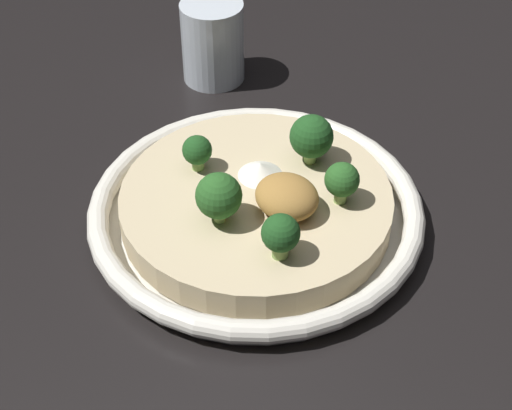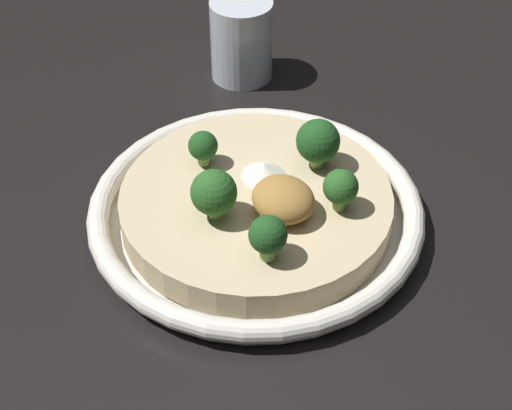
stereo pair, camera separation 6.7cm
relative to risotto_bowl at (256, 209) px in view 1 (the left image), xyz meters
name	(u,v)px [view 1 (the left image)]	position (x,y,z in m)	size (l,w,h in m)	color
ground_plane	(256,222)	(0.00, 0.00, -0.02)	(6.00, 6.00, 0.00)	black
risotto_bowl	(256,209)	(0.00, 0.00, 0.00)	(0.30, 0.30, 0.04)	silver
cheese_sprinkle	(260,169)	(-0.01, 0.02, 0.02)	(0.04, 0.04, 0.01)	white
crispy_onion_garnish	(285,198)	(0.03, 0.00, 0.03)	(0.06, 0.05, 0.03)	#A37538
broccoli_right	(342,181)	(0.06, 0.04, 0.04)	(0.03, 0.03, 0.04)	#84A856
broccoli_left	(197,151)	(-0.06, -0.01, 0.04)	(0.03, 0.03, 0.03)	#759E4C
broccoli_front_right	(281,234)	(0.06, -0.04, 0.04)	(0.03, 0.03, 0.04)	#84A856
broccoli_front_left	(214,194)	(0.00, -0.05, 0.05)	(0.04, 0.04, 0.05)	#84A856
broccoli_back	(311,137)	(0.01, 0.07, 0.05)	(0.04, 0.04, 0.05)	#84A856
drinking_glass	(213,42)	(-0.20, 0.15, 0.03)	(0.07, 0.07, 0.09)	silver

